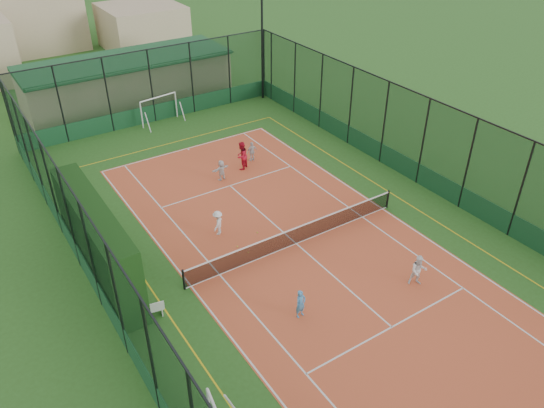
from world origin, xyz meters
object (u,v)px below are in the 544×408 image
at_px(white_bench, 145,311).
at_px(child_near_right, 418,270).
at_px(clubhouse, 127,79).
at_px(child_far_back, 221,170).
at_px(child_far_left, 218,223).
at_px(child_near_mid, 301,304).
at_px(coach, 242,156).
at_px(floodlight_ne, 262,44).
at_px(futsal_goal_far, 159,110).
at_px(child_far_right, 252,151).

bearing_deg(white_bench, child_near_right, -12.08).
xyz_separation_m(clubhouse, child_far_back, (-0.04, -14.72, -0.97)).
height_order(white_bench, child_far_left, child_far_left).
relative_size(clubhouse, white_bench, 10.44).
relative_size(child_near_mid, coach, 0.75).
distance_m(floodlight_ne, child_near_mid, 23.67).
bearing_deg(floodlight_ne, child_far_back, -132.82).
distance_m(futsal_goal_far, coach, 8.96).
relative_size(clubhouse, child_near_right, 10.41).
xyz_separation_m(white_bench, child_far_back, (7.76, 8.01, 0.20)).
relative_size(floodlight_ne, futsal_goal_far, 2.90).
bearing_deg(white_bench, child_far_back, 56.56).
height_order(child_near_right, child_far_right, child_near_right).
bearing_deg(coach, floodlight_ne, -160.62).
height_order(clubhouse, coach, clubhouse).
bearing_deg(futsal_goal_far, child_far_left, -111.01).
relative_size(futsal_goal_far, child_far_right, 2.33).
bearing_deg(child_far_back, floodlight_ne, -141.58).
relative_size(white_bench, child_far_right, 1.19).
relative_size(futsal_goal_far, child_near_right, 1.95).
distance_m(futsal_goal_far, child_near_right, 21.85).
bearing_deg(child_near_mid, futsal_goal_far, 74.45).
xyz_separation_m(floodlight_ne, white_bench, (-16.40, -17.33, -3.72)).
distance_m(floodlight_ne, clubhouse, 10.47).
height_order(futsal_goal_far, child_near_right, futsal_goal_far).
bearing_deg(child_far_right, coach, 25.66).
height_order(white_bench, coach, coach).
bearing_deg(child_far_right, child_near_mid, 65.12).
xyz_separation_m(floodlight_ne, clubhouse, (-8.60, 5.40, -2.55)).
bearing_deg(coach, child_near_right, 62.69).
bearing_deg(clubhouse, child_near_right, -84.42).
relative_size(clubhouse, coach, 8.95).
height_order(floodlight_ne, white_bench, floodlight_ne).
height_order(child_far_back, coach, coach).
bearing_deg(child_near_right, child_far_right, 123.30).
bearing_deg(child_far_right, child_far_back, 18.98).
bearing_deg(child_near_mid, clubhouse, 76.50).
bearing_deg(clubhouse, child_far_right, -79.29).
bearing_deg(child_far_left, child_near_right, 81.52).
distance_m(child_near_mid, coach, 12.42).
height_order(futsal_goal_far, child_far_back, futsal_goal_far).
bearing_deg(coach, child_far_right, 175.31).
distance_m(clubhouse, futsal_goal_far, 5.45).
bearing_deg(child_near_right, coach, 127.89).
distance_m(child_far_left, child_far_back, 5.28).
relative_size(white_bench, child_near_mid, 1.14).
height_order(white_bench, child_near_right, child_near_right).
bearing_deg(floodlight_ne, clubhouse, 147.88).
height_order(child_near_mid, child_near_right, child_near_right).
relative_size(clubhouse, child_far_back, 12.68).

